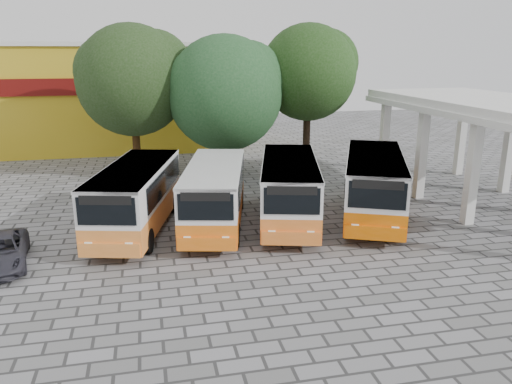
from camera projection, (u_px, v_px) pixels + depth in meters
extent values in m
plane|color=#5F5F5F|center=(318.00, 253.00, 19.70)|extent=(90.00, 90.00, 0.00)
cube|color=silver|center=(384.00, 139.00, 30.51)|extent=(0.45, 0.45, 5.00)
cube|color=silver|center=(461.00, 136.00, 31.61)|extent=(0.45, 0.45, 5.00)
cube|color=silver|center=(500.00, 104.00, 24.22)|extent=(6.60, 15.60, 0.40)
cube|color=silver|center=(499.00, 111.00, 24.31)|extent=(6.80, 15.80, 0.30)
cube|color=#B89818|center=(86.00, 98.00, 40.75)|extent=(20.00, 10.00, 8.00)
cube|color=#590C0A|center=(77.00, 87.00, 35.63)|extent=(20.00, 0.20, 1.20)
cube|color=silver|center=(82.00, 45.00, 39.62)|extent=(20.40, 10.40, 0.30)
cube|color=orange|center=(137.00, 211.00, 21.95)|extent=(4.24, 8.27, 1.04)
cube|color=silver|center=(135.00, 183.00, 21.61)|extent=(4.24, 8.27, 1.46)
cube|color=silver|center=(134.00, 168.00, 21.43)|extent=(4.29, 8.28, 0.12)
cube|color=black|center=(106.00, 185.00, 21.36)|extent=(1.64, 6.35, 1.04)
cube|color=black|center=(164.00, 181.00, 21.86)|extent=(1.64, 6.35, 1.04)
cube|color=black|center=(134.00, 211.00, 17.87)|extent=(2.08, 0.57, 1.04)
cube|color=black|center=(133.00, 200.00, 17.75)|extent=(1.84, 0.52, 0.34)
cylinder|color=black|center=(109.00, 242.00, 19.42)|extent=(0.28, 0.99, 0.99)
cylinder|color=black|center=(165.00, 238.00, 19.86)|extent=(0.28, 0.99, 0.99)
cylinder|color=black|center=(116.00, 204.00, 24.26)|extent=(0.28, 0.99, 0.99)
cylinder|color=black|center=(160.00, 201.00, 24.70)|extent=(0.28, 0.99, 0.99)
cube|color=orange|center=(215.00, 207.00, 22.50)|extent=(3.98, 8.06, 1.02)
cube|color=silver|center=(215.00, 181.00, 22.17)|extent=(3.98, 8.06, 1.42)
cube|color=silver|center=(214.00, 167.00, 21.99)|extent=(4.02, 8.07, 0.12)
cube|color=black|center=(188.00, 182.00, 21.92)|extent=(1.46, 6.24, 1.02)
cube|color=black|center=(241.00, 179.00, 22.41)|extent=(1.46, 6.24, 1.02)
cube|color=black|center=(229.00, 207.00, 18.51)|extent=(2.04, 0.51, 1.02)
cube|color=black|center=(229.00, 196.00, 18.40)|extent=(1.81, 0.47, 0.33)
cylinder|color=black|center=(198.00, 237.00, 20.03)|extent=(0.27, 0.97, 0.97)
cylinder|color=black|center=(249.00, 233.00, 20.46)|extent=(0.27, 0.97, 0.97)
cylinder|color=black|center=(188.00, 201.00, 24.76)|extent=(0.27, 0.97, 0.97)
cylinder|color=black|center=(229.00, 199.00, 25.19)|extent=(0.27, 0.97, 0.97)
cube|color=orange|center=(289.00, 202.00, 23.13)|extent=(4.37, 8.35, 1.05)
cube|color=silver|center=(289.00, 176.00, 22.78)|extent=(4.37, 8.35, 1.47)
cube|color=silver|center=(290.00, 162.00, 22.60)|extent=(4.41, 8.36, 0.12)
cube|color=black|center=(263.00, 177.00, 22.53)|extent=(1.74, 6.39, 1.05)
cube|color=black|center=(315.00, 174.00, 23.03)|extent=(1.74, 6.39, 1.05)
cube|color=black|center=(319.00, 201.00, 19.00)|extent=(2.09, 0.60, 1.05)
cube|color=black|center=(319.00, 190.00, 18.89)|extent=(1.85, 0.54, 0.34)
cylinder|color=black|center=(281.00, 231.00, 20.57)|extent=(0.28, 1.00, 1.00)
cylinder|color=black|center=(330.00, 228.00, 21.02)|extent=(0.28, 1.00, 1.00)
cylinder|color=black|center=(254.00, 197.00, 25.46)|extent=(0.28, 1.00, 1.00)
cylinder|color=black|center=(295.00, 194.00, 25.91)|extent=(0.28, 1.00, 1.00)
cube|color=#DF6101|center=(373.00, 198.00, 23.67)|extent=(5.64, 8.58, 1.09)
cube|color=silver|center=(375.00, 172.00, 23.31)|extent=(5.64, 8.58, 1.52)
cube|color=silver|center=(376.00, 157.00, 23.12)|extent=(5.68, 8.60, 0.12)
cube|color=black|center=(349.00, 173.00, 23.04)|extent=(2.82, 6.26, 1.09)
cube|color=black|center=(399.00, 170.00, 23.57)|extent=(2.82, 6.26, 1.09)
cube|color=black|center=(422.00, 195.00, 19.40)|extent=(2.05, 0.95, 1.09)
cube|color=black|center=(423.00, 185.00, 19.28)|extent=(1.82, 0.85, 0.35)
cylinder|color=black|center=(375.00, 227.00, 21.02)|extent=(0.29, 1.04, 1.04)
cylinder|color=black|center=(423.00, 223.00, 21.48)|extent=(0.29, 1.04, 1.04)
cylinder|color=black|center=(330.00, 193.00, 26.08)|extent=(0.29, 1.04, 1.04)
cylinder|color=black|center=(370.00, 190.00, 26.54)|extent=(0.29, 1.04, 1.04)
cylinder|color=#3C250F|center=(136.00, 141.00, 31.63)|extent=(0.48, 0.48, 4.38)
sphere|color=black|center=(132.00, 80.00, 30.61)|extent=(6.84, 6.84, 6.84)
sphere|color=black|center=(154.00, 69.00, 30.99)|extent=(4.79, 4.79, 4.79)
sphere|color=black|center=(111.00, 72.00, 30.03)|extent=(4.45, 4.45, 4.45)
cylinder|color=#473421|center=(226.00, 145.00, 31.35)|extent=(0.47, 0.47, 3.99)
sphere|color=#19411B|center=(225.00, 93.00, 30.49)|extent=(7.06, 7.06, 7.06)
sphere|color=#19411B|center=(246.00, 81.00, 30.87)|extent=(4.94, 4.94, 4.94)
sphere|color=#19411B|center=(205.00, 85.00, 29.90)|extent=(4.59, 4.59, 4.59)
cylinder|color=black|center=(306.00, 136.00, 33.08)|extent=(0.47, 0.47, 4.50)
sphere|color=#16340C|center=(308.00, 72.00, 31.96)|extent=(6.16, 6.16, 6.16)
sphere|color=#16340C|center=(325.00, 62.00, 32.33)|extent=(4.31, 4.31, 4.31)
sphere|color=#16340C|center=(293.00, 65.00, 31.43)|extent=(4.01, 4.01, 4.01)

